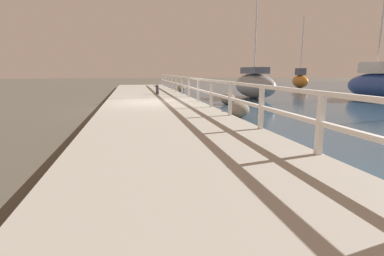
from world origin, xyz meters
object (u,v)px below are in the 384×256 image
sailboat_orange (300,80)px  sailboat_blue (375,84)px  sailboat_gray (254,85)px  mooring_bollard (157,89)px

sailboat_orange → sailboat_blue: bearing=-89.2°
sailboat_orange → sailboat_gray: (-9.33, -10.34, 0.05)m
sailboat_blue → mooring_bollard: bearing=170.7°
sailboat_gray → sailboat_orange: bearing=45.6°
mooring_bollard → sailboat_blue: 12.94m
sailboat_orange → sailboat_gray: size_ratio=1.15×
sailboat_blue → sailboat_orange: bearing=81.5°
sailboat_gray → sailboat_blue: size_ratio=0.74×
mooring_bollard → sailboat_gray: sailboat_gray is taller
sailboat_gray → sailboat_blue: sailboat_blue is taller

